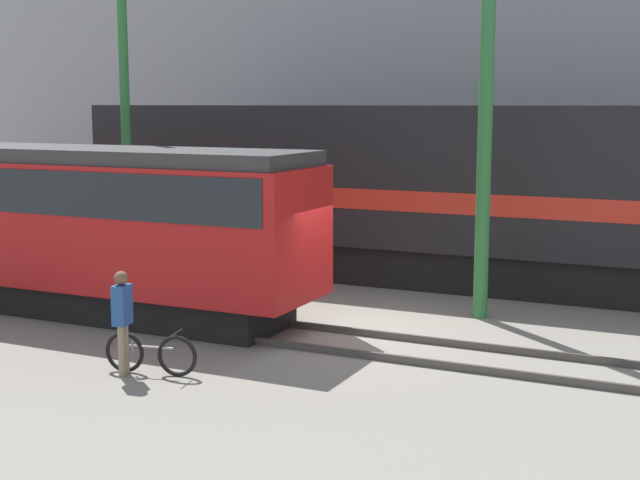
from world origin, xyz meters
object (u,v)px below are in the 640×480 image
streetcar (64,218)px  bicycle (151,354)px  utility_pole_left (124,90)px  freight_locomotive (425,190)px  person (122,312)px  utility_pole_center (485,133)px

streetcar → bicycle: streetcar is taller
bicycle → utility_pole_left: utility_pole_left is taller
utility_pole_left → bicycle: bearing=-50.3°
freight_locomotive → person: (-1.93, -9.78, -1.27)m
person → streetcar: bearing=141.1°
streetcar → bicycle: (4.53, -3.12, -1.70)m
bicycle → person: bearing=-150.0°
bicycle → utility_pole_center: bearing=58.3°
freight_locomotive → bicycle: 9.89m
person → utility_pole_center: 8.35m
person → utility_pole_left: (-4.87, 6.57, 3.77)m
streetcar → person: bearing=-38.9°
person → freight_locomotive: bearing=78.8°
bicycle → utility_pole_center: 8.26m
streetcar → person: size_ratio=6.63×
person → bicycle: bearing=30.0°
person → utility_pole_left: size_ratio=0.18×
freight_locomotive → streetcar: (-6.08, -6.43, -0.31)m
utility_pole_left → freight_locomotive: bearing=25.3°
streetcar → utility_pole_center: bearing=20.8°
streetcar → person: 5.41m
streetcar → utility_pole_left: size_ratio=1.21×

